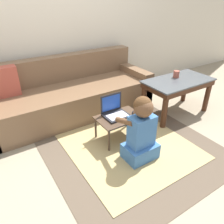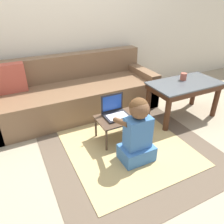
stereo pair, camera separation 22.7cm
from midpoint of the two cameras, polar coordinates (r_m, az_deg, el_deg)
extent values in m
plane|color=gray|center=(2.50, 2.84, -8.85)|extent=(16.00, 16.00, 0.00)
cube|color=beige|center=(3.32, -9.98, 23.74)|extent=(9.00, 0.06, 2.50)
cube|color=brown|center=(2.49, 6.72, -9.24)|extent=(1.77, 1.82, 0.01)
cube|color=tan|center=(2.48, 6.72, -9.14)|extent=(1.27, 1.31, 0.00)
cube|color=brown|center=(3.11, -7.38, 3.36)|extent=(2.29, 0.83, 0.40)
cube|color=brown|center=(3.26, -9.81, 11.55)|extent=(2.29, 0.18, 0.35)
cube|color=brown|center=(3.54, 9.08, 7.41)|extent=(0.16, 0.83, 0.50)
cube|color=#B24C3D|center=(2.98, -23.06, 8.07)|extent=(0.36, 0.14, 0.36)
cube|color=#4C5156|center=(3.04, 20.66, 7.02)|extent=(0.94, 0.51, 0.02)
cube|color=#422314|center=(3.06, 20.52, 6.26)|extent=(0.90, 0.49, 0.07)
cylinder|color=#422314|center=(2.74, 16.59, -0.48)|extent=(0.07, 0.07, 0.48)
cylinder|color=#422314|center=(3.33, 27.32, 2.73)|extent=(0.07, 0.07, 0.48)
cylinder|color=#422314|center=(3.00, 11.62, 2.86)|extent=(0.07, 0.07, 0.48)
cylinder|color=#422314|center=(3.55, 22.43, 5.36)|extent=(0.07, 0.07, 0.48)
cube|color=#4C3828|center=(2.47, 4.51, -1.62)|extent=(0.51, 0.34, 0.02)
cylinder|color=#4C3828|center=(2.35, 1.34, -7.56)|extent=(0.02, 0.02, 0.27)
cylinder|color=#4C3828|center=(2.56, 10.53, -4.67)|extent=(0.02, 0.02, 0.27)
cylinder|color=#4C3828|center=(2.57, -1.74, -4.05)|extent=(0.02, 0.02, 0.27)
cylinder|color=#4C3828|center=(2.76, 6.96, -1.67)|extent=(0.02, 0.02, 0.27)
cube|color=#232328|center=(2.47, 3.80, -1.10)|extent=(0.28, 0.23, 0.02)
cube|color=silver|center=(2.45, 4.04, -1.08)|extent=(0.23, 0.14, 0.00)
cube|color=#232328|center=(2.50, 2.61, 2.39)|extent=(0.28, 0.01, 0.22)
cube|color=#1E47B7|center=(2.50, 2.65, 2.36)|extent=(0.24, 0.00, 0.18)
ellipsoid|color=black|center=(2.52, 8.89, -0.62)|extent=(0.07, 0.09, 0.03)
cube|color=#3D70B2|center=(2.30, 9.27, -10.57)|extent=(0.34, 0.25, 0.17)
cube|color=#3D70B2|center=(2.15, 9.80, -5.44)|extent=(0.25, 0.16, 0.33)
sphere|color=brown|center=(2.02, 10.40, 0.63)|extent=(0.19, 0.19, 0.19)
sphere|color=brown|center=(2.02, 10.26, 1.18)|extent=(0.18, 0.18, 0.18)
cylinder|color=brown|center=(2.14, 5.41, -2.74)|extent=(0.06, 0.28, 0.14)
cylinder|color=brown|center=(2.25, 10.51, -1.29)|extent=(0.06, 0.28, 0.14)
cylinder|color=#994C3D|center=(3.10, 20.21, 8.64)|extent=(0.08, 0.08, 0.09)
camera|label=1|loc=(0.11, -87.34, 1.48)|focal=35.00mm
camera|label=2|loc=(0.11, 92.66, -1.48)|focal=35.00mm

